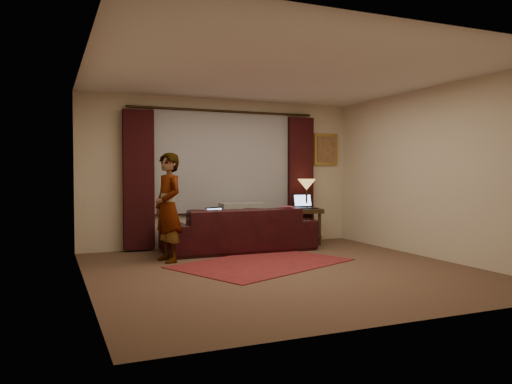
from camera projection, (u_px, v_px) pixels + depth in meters
The scene contains 20 objects.
floor at pixel (284, 271), 6.63m from camera, with size 5.00×5.00×0.01m, color brown.
ceiling at pixel (284, 74), 6.53m from camera, with size 5.00×5.00×0.02m, color silver.
wall_back at pixel (223, 173), 8.89m from camera, with size 5.00×0.02×2.60m, color beige.
wall_front at pixel (412, 173), 4.28m from camera, with size 5.00×0.02×2.60m, color beige.
wall_left at pixel (85, 173), 5.61m from camera, with size 0.02×5.00×2.60m, color beige.
wall_right at pixel (432, 173), 7.55m from camera, with size 0.02×5.00×2.60m, color beige.
sheer_curtain at pixel (224, 161), 8.82m from camera, with size 2.50×0.05×1.80m, color #95959C.
drape_left at pixel (139, 180), 8.21m from camera, with size 0.50×0.14×2.30m, color black.
drape_right at pixel (300, 179), 9.37m from camera, with size 0.50×0.14×2.30m, color black.
curtain_rod at pixel (224, 111), 8.74m from camera, with size 0.04×0.04×3.40m, color black.
picture_frame at pixel (326, 149), 9.65m from camera, with size 0.50×0.04×0.60m, color #B9973F.
sofa at pixel (239, 221), 8.29m from camera, with size 2.49×1.08×1.01m, color black.
throw_blanket at pixel (242, 190), 8.60m from camera, with size 0.77×0.31×0.09m, color gray.
clothing_pile at pixel (287, 213), 8.51m from camera, with size 0.53×0.41×0.23m, color #78344C.
laptop_sofa at pixel (219, 215), 7.93m from camera, with size 0.32×0.35×0.23m, color black, non-canonical shape.
area_rug at pixel (262, 263), 7.12m from camera, with size 2.37×1.58×0.01m, color maroon.
end_table at pixel (304, 226), 9.05m from camera, with size 0.57×0.57×0.65m, color black.
tiffany_lamp at pixel (307, 194), 9.13m from camera, with size 0.33×0.33×0.53m, color olive, non-canonical shape.
laptop_table at pixel (306, 201), 8.99m from camera, with size 0.37×0.40×0.27m, color black, non-canonical shape.
person at pixel (168, 207), 7.24m from camera, with size 0.47×0.47×1.59m, color gray.
Camera 1 is at (-2.90, -5.93, 1.30)m, focal length 35.00 mm.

